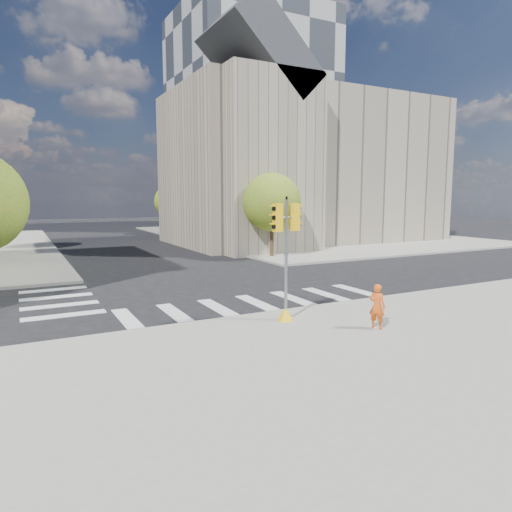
{
  "coord_description": "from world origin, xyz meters",
  "views": [
    {
      "loc": [
        -8.9,
        -18.71,
        4.46
      ],
      "look_at": [
        -0.47,
        -2.7,
        2.1
      ],
      "focal_mm": 32.0,
      "sensor_mm": 36.0,
      "label": 1
    }
  ],
  "objects_px": {
    "lamp_near": "(253,195)",
    "traffic_signal": "(286,269)",
    "lamp_far": "(193,195)",
    "photographer": "(377,306)"
  },
  "relations": [
    {
      "from": "lamp_near",
      "to": "traffic_signal",
      "type": "distance_m",
      "value": 21.45
    },
    {
      "from": "lamp_far",
      "to": "traffic_signal",
      "type": "xyz_separation_m",
      "value": [
        -8.73,
        -33.42,
        -2.61
      ]
    },
    {
      "from": "traffic_signal",
      "to": "photographer",
      "type": "height_order",
      "value": "traffic_signal"
    },
    {
      "from": "lamp_far",
      "to": "traffic_signal",
      "type": "height_order",
      "value": "lamp_far"
    },
    {
      "from": "traffic_signal",
      "to": "photographer",
      "type": "relative_size",
      "value": 2.89
    },
    {
      "from": "photographer",
      "to": "traffic_signal",
      "type": "bearing_deg",
      "value": 19.27
    },
    {
      "from": "lamp_near",
      "to": "lamp_far",
      "type": "bearing_deg",
      "value": 90.0
    },
    {
      "from": "lamp_far",
      "to": "traffic_signal",
      "type": "relative_size",
      "value": 1.88
    },
    {
      "from": "lamp_far",
      "to": "photographer",
      "type": "bearing_deg",
      "value": -100.49
    },
    {
      "from": "traffic_signal",
      "to": "lamp_far",
      "type": "bearing_deg",
      "value": 66.61
    }
  ]
}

